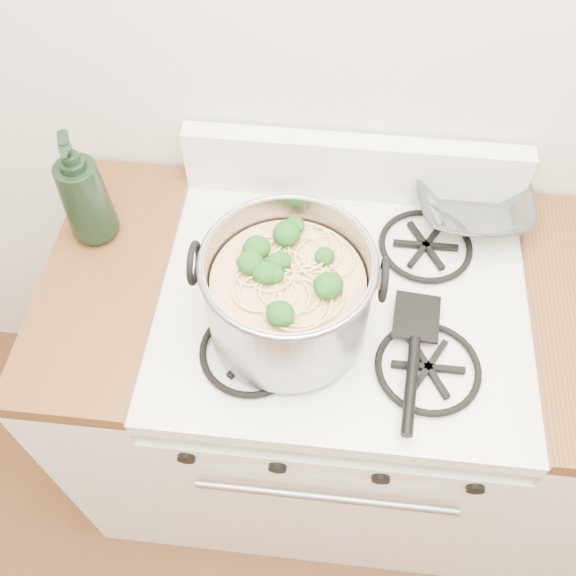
# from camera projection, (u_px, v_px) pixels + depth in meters

# --- Properties ---
(gas_range) EXTENTS (0.76, 0.66, 0.92)m
(gas_range) POSITION_uv_depth(u_px,v_px,m) (331.00, 397.00, 1.71)
(gas_range) COLOR white
(gas_range) RESTS_ON ground
(counter_left) EXTENTS (0.25, 0.65, 0.92)m
(counter_left) POSITION_uv_depth(u_px,v_px,m) (144.00, 373.00, 1.72)
(counter_left) COLOR silver
(counter_left) RESTS_ON ground
(stock_pot) EXTENTS (0.35, 0.32, 0.21)m
(stock_pot) POSITION_uv_depth(u_px,v_px,m) (288.00, 296.00, 1.19)
(stock_pot) COLOR gray
(stock_pot) RESTS_ON gas_range
(spatula) EXTENTS (0.31, 0.33, 0.02)m
(spatula) POSITION_uv_depth(u_px,v_px,m) (417.00, 315.00, 1.26)
(spatula) COLOR black
(spatula) RESTS_ON gas_range
(glass_bowl) EXTENTS (0.11, 0.11, 0.03)m
(glass_bowl) POSITION_uv_depth(u_px,v_px,m) (471.00, 206.00, 1.43)
(glass_bowl) COLOR white
(glass_bowl) RESTS_ON gas_range
(bottle) EXTENTS (0.13, 0.14, 0.27)m
(bottle) POSITION_uv_depth(u_px,v_px,m) (82.00, 189.00, 1.29)
(bottle) COLOR black
(bottle) RESTS_ON counter_left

